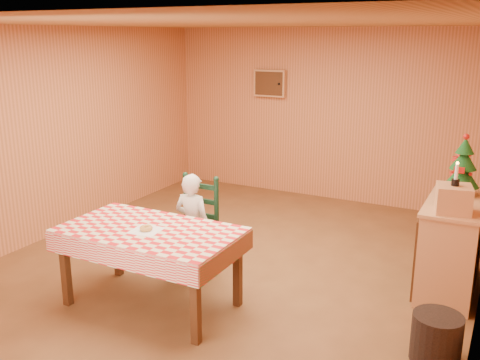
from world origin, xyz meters
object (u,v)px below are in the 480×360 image
(ladder_chair, at_px, (196,229))
(seated_child, at_px, (193,226))
(shelf_unit, at_px, (451,244))
(christmas_tree, at_px, (463,167))
(dining_table, at_px, (150,237))
(crate, at_px, (454,199))
(storage_bin, at_px, (436,338))

(ladder_chair, relative_size, seated_child, 0.96)
(shelf_unit, height_order, christmas_tree, christmas_tree)
(dining_table, bearing_deg, crate, 27.77)
(dining_table, height_order, storage_bin, dining_table)
(christmas_tree, relative_size, storage_bin, 1.59)
(christmas_tree, xyz_separation_m, storage_bin, (0.07, -1.64, -1.02))
(seated_child, xyz_separation_m, christmas_tree, (2.45, 1.21, 0.65))
(ladder_chair, height_order, christmas_tree, christmas_tree)
(ladder_chair, bearing_deg, dining_table, -90.00)
(christmas_tree, distance_m, storage_bin, 1.93)
(dining_table, distance_m, christmas_tree, 3.17)
(ladder_chair, distance_m, storage_bin, 2.59)
(seated_child, relative_size, christmas_tree, 1.81)
(dining_table, distance_m, crate, 2.79)
(crate, xyz_separation_m, storage_bin, (0.07, -0.99, -0.86))
(seated_child, height_order, christmas_tree, christmas_tree)
(crate, bearing_deg, christmas_tree, 90.00)
(ladder_chair, height_order, seated_child, seated_child)
(seated_child, relative_size, crate, 3.75)
(dining_table, relative_size, shelf_unit, 1.34)
(dining_table, xyz_separation_m, shelf_unit, (2.44, 1.69, -0.22))
(seated_child, distance_m, storage_bin, 2.58)
(dining_table, height_order, seated_child, seated_child)
(crate, bearing_deg, ladder_chair, -168.40)
(dining_table, bearing_deg, ladder_chair, 90.00)
(shelf_unit, distance_m, crate, 0.71)
(shelf_unit, distance_m, christmas_tree, 0.79)
(shelf_unit, xyz_separation_m, christmas_tree, (0.01, 0.25, 0.74))
(seated_child, bearing_deg, ladder_chair, -90.00)
(crate, relative_size, christmas_tree, 0.48)
(ladder_chair, bearing_deg, crate, 11.60)
(dining_table, xyz_separation_m, ladder_chair, (0.00, 0.79, -0.18))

